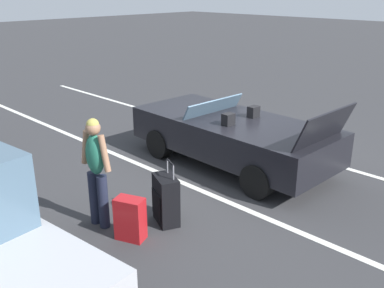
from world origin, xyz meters
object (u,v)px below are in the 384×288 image
(convertible_car, at_px, (225,133))
(suitcase_large_black, at_px, (166,200))
(traveler_person, at_px, (96,167))
(suitcase_medium_bright, at_px, (130,219))

(convertible_car, relative_size, suitcase_large_black, 4.34)
(convertible_car, distance_m, traveler_person, 3.23)
(suitcase_medium_bright, relative_size, traveler_person, 0.38)
(suitcase_large_black, bearing_deg, convertible_car, -135.25)
(suitcase_large_black, xyz_separation_m, traveler_person, (0.65, 0.73, 0.56))
(suitcase_medium_bright, xyz_separation_m, traveler_person, (0.63, 0.08, 0.62))
(suitcase_medium_bright, bearing_deg, suitcase_large_black, 156.24)
(convertible_car, xyz_separation_m, traveler_person, (-0.30, 3.20, 0.34))
(convertible_car, height_order, suitcase_medium_bright, convertible_car)
(suitcase_large_black, relative_size, suitcase_medium_bright, 1.57)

